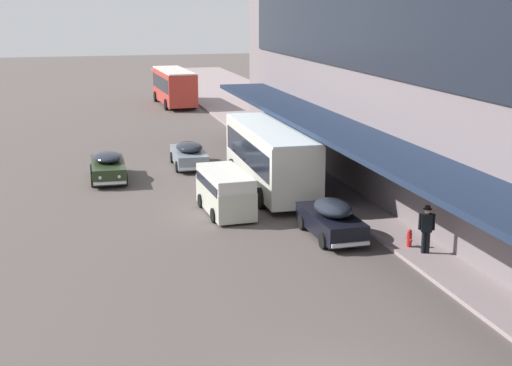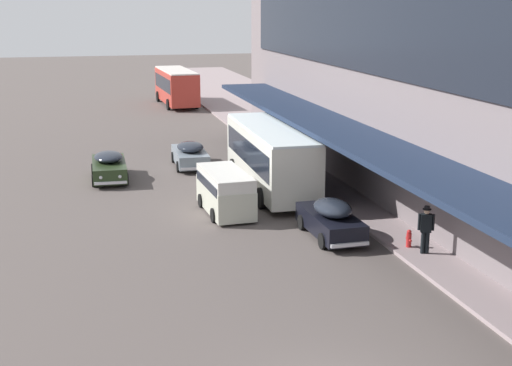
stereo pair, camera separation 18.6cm
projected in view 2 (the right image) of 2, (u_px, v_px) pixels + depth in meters
The scene contains 8 objects.
transit_bus_kerbside_front at pixel (176, 85), 66.67m from camera, with size 3.11×9.29×3.33m.
transit_bus_kerbside_rear at pixel (270, 154), 36.15m from camera, with size 2.84×10.11×3.29m.
sedan_second_near at pixel (331, 219), 29.06m from camera, with size 1.83×4.34×1.64m.
sedan_second_mid at pixel (190, 154), 41.75m from camera, with size 1.98×4.49×1.50m.
sedan_trailing_mid at pixel (109, 166), 38.69m from camera, with size 1.97×4.62×1.49m.
vw_van at pixel (225, 189), 32.54m from camera, with size 2.06×4.63×1.96m.
pedestrian_at_kerb at pixel (426, 227), 26.72m from camera, with size 0.58×0.37×1.86m.
fire_hydrant at pixel (409, 238), 27.60m from camera, with size 0.20×0.40×0.70m.
Camera 2 is at (-5.54, -14.31, 9.35)m, focal length 50.00 mm.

